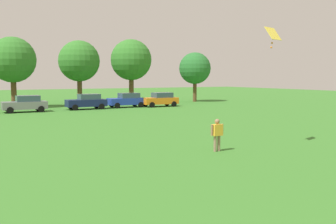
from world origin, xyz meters
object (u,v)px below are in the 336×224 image
object	(u,v)px
parked_car_blue_4	(127,100)
parked_car_orange_5	(160,99)
adult_bystander	(217,132)
parked_car_gray_2	(25,104)
parked_car_navy_3	(87,102)
tree_right	(131,60)
tree_far_right	(195,68)
tree_center_right	(79,61)
tree_center_left	(13,60)
kite	(273,35)

from	to	relation	value
parked_car_blue_4	parked_car_orange_5	distance (m)	4.05
adult_bystander	parked_car_orange_5	distance (m)	28.35
parked_car_gray_2	parked_car_navy_3	xyz separation A→B (m)	(6.49, 0.42, 0.00)
parked_car_navy_3	parked_car_orange_5	bearing A→B (deg)	177.76
tree_right	tree_far_right	bearing A→B (deg)	-10.31
parked_car_orange_5	tree_center_right	xyz separation A→B (m)	(-7.41, 8.45, 4.70)
parked_car_gray_2	tree_center_right	bearing A→B (deg)	-133.08
parked_car_gray_2	tree_right	size ratio (longest dim) A/B	0.50
parked_car_orange_5	tree_center_left	size ratio (longest dim) A/B	0.53
parked_car_blue_4	tree_far_right	xyz separation A→B (m)	(12.60, 5.14, 3.89)
parked_car_gray_2	tree_far_right	world-z (taller)	tree_far_right
parked_car_gray_2	tree_center_left	size ratio (longest dim) A/B	0.53
tree_right	tree_far_right	xyz separation A→B (m)	(9.14, -1.66, -1.06)
parked_car_gray_2	tree_right	world-z (taller)	tree_right
parked_car_navy_3	tree_right	world-z (taller)	tree_right
parked_car_blue_4	tree_center_right	bearing A→B (deg)	-65.72
tree_center_left	tree_center_right	xyz separation A→B (m)	(8.31, 2.44, 0.09)
adult_bystander	parked_car_blue_4	xyz separation A→B (m)	(6.47, 27.18, -0.08)
parked_car_gray_2	parked_car_orange_5	bearing A→B (deg)	-179.72
tree_center_left	tree_right	size ratio (longest dim) A/B	0.94
parked_car_blue_4	tree_center_right	size ratio (longest dim) A/B	0.52
kite	parked_car_navy_3	size ratio (longest dim) A/B	0.26
kite	tree_center_left	bearing A→B (deg)	104.51
parked_car_navy_3	tree_far_right	size ratio (longest dim) A/B	0.61
tree_center_right	tree_right	size ratio (longest dim) A/B	0.96
tree_center_right	tree_center_left	bearing A→B (deg)	-163.61
tree_right	parked_car_blue_4	bearing A→B (deg)	-116.95
parked_car_blue_4	tree_center_left	size ratio (longest dim) A/B	0.53
adult_bystander	tree_right	distance (m)	35.74
parked_car_blue_4	kite	bearing A→B (deg)	83.13
parked_car_blue_4	tree_right	world-z (taller)	tree_right
parked_car_gray_2	parked_car_blue_4	world-z (taller)	same
parked_car_gray_2	parked_car_orange_5	world-z (taller)	same
parked_car_orange_5	tree_far_right	bearing A→B (deg)	-145.34
kite	tree_right	size ratio (longest dim) A/B	0.13
kite	tree_right	bearing A→B (deg)	78.83
parked_car_blue_4	tree_far_right	world-z (taller)	tree_far_right
parked_car_navy_3	parked_car_orange_5	distance (m)	8.91
parked_car_navy_3	tree_right	size ratio (longest dim) A/B	0.50
tree_right	tree_center_right	bearing A→B (deg)	173.19
adult_bystander	parked_car_orange_5	world-z (taller)	parked_car_orange_5
kite	adult_bystander	bearing A→B (deg)	175.28
parked_car_navy_3	parked_car_gray_2	bearing A→B (deg)	3.74
kite	tree_far_right	size ratio (longest dim) A/B	0.16
adult_bystander	kite	size ratio (longest dim) A/B	1.39
parked_car_gray_2	parked_car_navy_3	size ratio (longest dim) A/B	1.00
tree_center_left	tree_far_right	distance (m)	24.36
parked_car_orange_5	kite	bearing A→B (deg)	74.72
parked_car_gray_2	parked_car_navy_3	bearing A→B (deg)	-176.26
kite	parked_car_orange_5	xyz separation A→B (m)	(7.27, 26.62, -4.83)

